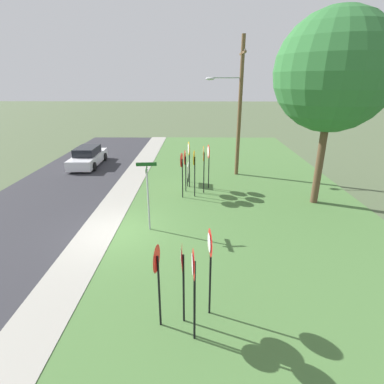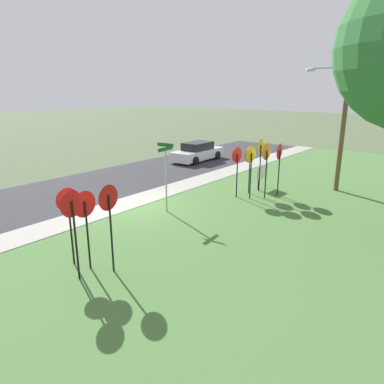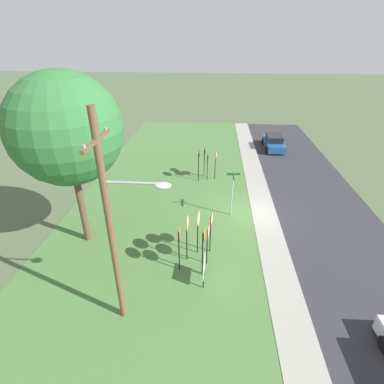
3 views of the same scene
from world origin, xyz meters
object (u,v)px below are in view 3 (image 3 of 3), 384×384
at_px(yield_sign_far_right, 199,158).
at_px(notice_board, 204,268).
at_px(stop_sign_far_right, 211,223).
at_px(street_name_post, 232,191).
at_px(stop_sign_near_left, 208,235).
at_px(utility_pole, 114,222).
at_px(stop_sign_center_tall, 198,223).
at_px(oak_tree_left, 66,130).
at_px(stop_sign_far_center, 187,228).
at_px(stop_sign_near_right, 203,240).
at_px(yield_sign_near_right, 208,159).
at_px(yield_sign_near_left, 216,158).
at_px(parked_sedan_distant, 274,142).
at_px(stop_sign_far_left, 179,238).
at_px(yield_sign_far_left, 205,154).

distance_m(yield_sign_far_right, notice_board, 10.90).
distance_m(stop_sign_far_right, street_name_post, 3.90).
height_order(stop_sign_near_left, utility_pole, utility_pole).
xyz_separation_m(stop_sign_center_tall, yield_sign_far_right, (8.76, 0.48, 0.06)).
xyz_separation_m(stop_sign_center_tall, oak_tree_left, (0.71, 6.29, 4.46)).
height_order(stop_sign_far_center, stop_sign_center_tall, stop_sign_far_center).
xyz_separation_m(stop_sign_near_right, yield_sign_near_right, (10.60, 0.11, -0.23)).
bearing_deg(yield_sign_near_left, stop_sign_far_right, -174.19).
distance_m(street_name_post, notice_board, 6.18).
bearing_deg(stop_sign_near_right, yield_sign_far_right, -3.21).
relative_size(stop_sign_far_center, street_name_post, 0.90).
height_order(stop_sign_near_left, yield_sign_far_right, yield_sign_far_right).
distance_m(stop_sign_near_right, utility_pole, 4.77).
bearing_deg(stop_sign_far_center, stop_sign_center_tall, -40.48).
bearing_deg(stop_sign_far_center, yield_sign_far_right, 0.57).
bearing_deg(notice_board, stop_sign_far_center, 32.75).
distance_m(stop_sign_near_left, parked_sedan_distant, 18.81).
bearing_deg(stop_sign_near_left, yield_sign_far_right, 9.43).
relative_size(stop_sign_far_left, yield_sign_far_right, 1.00).
relative_size(stop_sign_far_left, parked_sedan_distant, 0.61).
bearing_deg(stop_sign_near_left, stop_sign_center_tall, 36.45).
distance_m(stop_sign_center_tall, notice_board, 2.33).
relative_size(stop_sign_near_right, oak_tree_left, 0.30).
bearing_deg(stop_sign_near_left, oak_tree_left, 81.06).
bearing_deg(yield_sign_near_left, street_name_post, -161.99).
xyz_separation_m(stop_sign_far_center, yield_sign_near_right, (9.64, -0.72, -0.21)).
height_order(stop_sign_far_left, utility_pole, utility_pole).
distance_m(yield_sign_far_left, street_name_post, 6.08).
relative_size(yield_sign_near_left, yield_sign_far_right, 0.92).
relative_size(stop_sign_near_left, stop_sign_center_tall, 0.93).
distance_m(stop_sign_far_left, yield_sign_near_right, 10.46).
relative_size(yield_sign_near_left, street_name_post, 0.80).
xyz_separation_m(stop_sign_far_left, utility_pole, (-2.82, 1.87, 2.71)).
relative_size(stop_sign_near_left, street_name_post, 0.81).
xyz_separation_m(stop_sign_far_left, yield_sign_far_right, (10.11, -0.33, 0.04)).
xyz_separation_m(yield_sign_near_left, street_name_post, (-5.33, -1.05, 0.00)).
xyz_separation_m(stop_sign_far_right, stop_sign_center_tall, (-0.17, 0.65, 0.08)).
distance_m(stop_sign_near_right, yield_sign_far_right, 10.33).
distance_m(yield_sign_far_left, yield_sign_far_right, 0.96).
bearing_deg(utility_pole, yield_sign_far_right, -9.64).
bearing_deg(stop_sign_far_right, stop_sign_far_left, 142.62).
height_order(stop_sign_far_right, street_name_post, street_name_post).
xyz_separation_m(yield_sign_near_right, utility_pole, (-13.23, 2.89, 2.85)).
bearing_deg(street_name_post, yield_sign_near_right, 12.39).
bearing_deg(notice_board, utility_pole, 125.88).
xyz_separation_m(stop_sign_near_left, yield_sign_near_right, (9.86, 0.30, 0.01)).
distance_m(stop_sign_center_tall, street_name_post, 4.30).
height_order(stop_sign_center_tall, street_name_post, street_name_post).
height_order(stop_sign_near_right, yield_sign_far_right, stop_sign_near_right).
xyz_separation_m(stop_sign_far_center, street_name_post, (4.45, -2.37, -0.20)).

